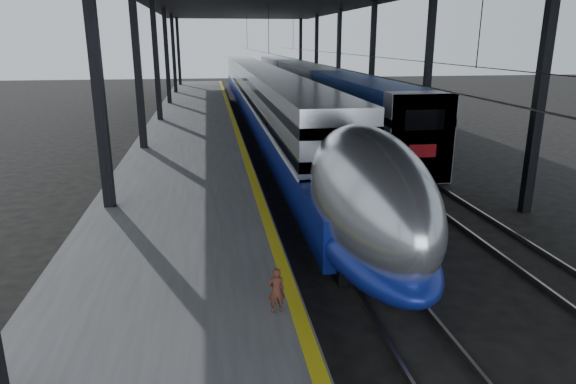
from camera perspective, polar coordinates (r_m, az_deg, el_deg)
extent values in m
plane|color=black|center=(14.05, 1.86, -10.60)|extent=(160.00, 160.00, 0.00)
cube|color=#4C4C4F|center=(32.84, -10.65, 5.89)|extent=(6.00, 80.00, 1.00)
cube|color=gold|center=(32.77, -5.77, 6.97)|extent=(0.30, 80.00, 0.01)
cube|color=slate|center=(33.09, -2.29, 5.51)|extent=(0.08, 80.00, 0.16)
cube|color=slate|center=(33.28, 0.19, 5.58)|extent=(0.08, 80.00, 0.16)
cube|color=slate|center=(34.00, 6.16, 5.72)|extent=(0.08, 80.00, 0.16)
cube|color=slate|center=(34.40, 8.49, 5.76)|extent=(0.08, 80.00, 0.16)
cube|color=black|center=(17.73, -20.21, 9.37)|extent=(0.35, 0.35, 9.00)
cube|color=black|center=(21.09, 26.21, 9.69)|extent=(0.35, 0.35, 9.00)
cube|color=black|center=(27.57, -16.27, 11.93)|extent=(0.35, 0.35, 9.00)
cube|color=black|center=(29.84, 15.25, 12.31)|extent=(0.35, 0.35, 9.00)
cube|color=black|center=(37.49, -14.38, 13.13)|extent=(0.35, 0.35, 9.00)
cube|color=black|center=(39.19, 9.30, 13.54)|extent=(0.35, 0.35, 9.00)
cube|color=black|center=(47.45, -13.28, 13.81)|extent=(0.35, 0.35, 9.00)
cube|color=black|center=(48.80, 5.63, 14.22)|extent=(0.35, 0.35, 9.00)
cube|color=black|center=(57.42, -12.55, 14.26)|extent=(0.35, 0.35, 9.00)
cube|color=black|center=(58.54, 3.17, 14.65)|extent=(0.35, 0.35, 9.00)
cube|color=black|center=(67.40, -12.04, 14.57)|extent=(0.35, 0.35, 9.00)
cube|color=black|center=(68.36, 1.40, 14.93)|extent=(0.35, 0.35, 9.00)
cylinder|color=slate|center=(32.58, -1.10, 14.94)|extent=(0.03, 74.00, 0.03)
cylinder|color=slate|center=(33.62, 7.68, 14.85)|extent=(0.03, 74.00, 0.03)
cube|color=#B6B9BE|center=(45.34, -3.25, 11.28)|extent=(2.86, 57.00, 3.95)
cube|color=navy|center=(43.98, -3.03, 9.50)|extent=(2.94, 62.00, 1.53)
cube|color=silver|center=(45.38, -3.24, 10.72)|extent=(2.96, 57.00, 0.10)
cube|color=black|center=(45.25, -3.27, 12.71)|extent=(2.90, 57.00, 0.41)
cube|color=black|center=(45.34, -3.25, 11.28)|extent=(2.90, 57.00, 0.41)
ellipsoid|color=#B6B9BE|center=(14.76, 8.77, -0.53)|extent=(2.86, 8.40, 3.95)
ellipsoid|color=navy|center=(15.12, 8.58, -4.65)|extent=(2.94, 8.40, 1.68)
ellipsoid|color=black|center=(12.19, 12.53, -0.53)|extent=(1.48, 2.20, 0.89)
cube|color=black|center=(15.42, 8.46, -7.38)|extent=(2.17, 2.60, 0.40)
cube|color=black|center=(36.24, -1.72, 6.67)|extent=(2.17, 2.60, 0.40)
cube|color=navy|center=(32.00, 8.43, 8.69)|extent=(2.99, 18.00, 4.06)
cube|color=#93959B|center=(24.20, 14.21, 5.87)|extent=(3.04, 1.20, 4.11)
cube|color=black|center=(23.49, 14.95, 7.75)|extent=(1.81, 0.06, 0.91)
cube|color=maroon|center=(23.73, 14.70, 4.44)|extent=(1.28, 0.06, 0.59)
cube|color=#93959B|center=(50.37, 2.05, 11.66)|extent=(2.99, 18.00, 4.06)
cube|color=#93959B|center=(69.08, -0.95, 12.99)|extent=(2.99, 18.00, 4.06)
cube|color=black|center=(26.77, 11.97, 2.73)|extent=(2.35, 2.40, 0.36)
cube|color=black|center=(47.65, 2.70, 9.01)|extent=(2.35, 2.40, 0.36)
imported|color=#4B2519|center=(10.68, -1.33, -10.86)|extent=(0.37, 0.26, 0.98)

